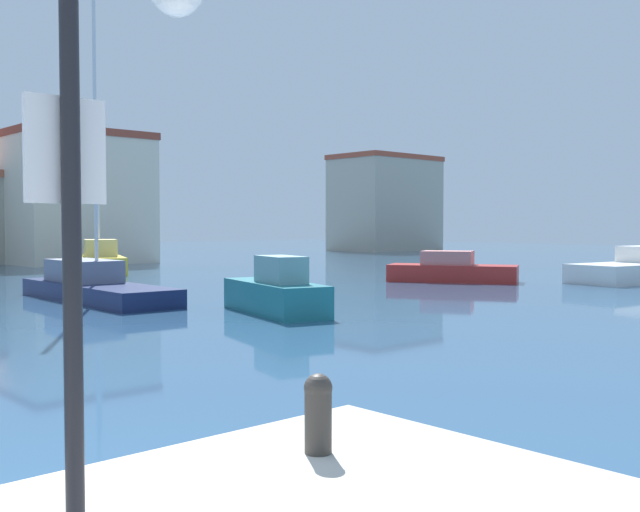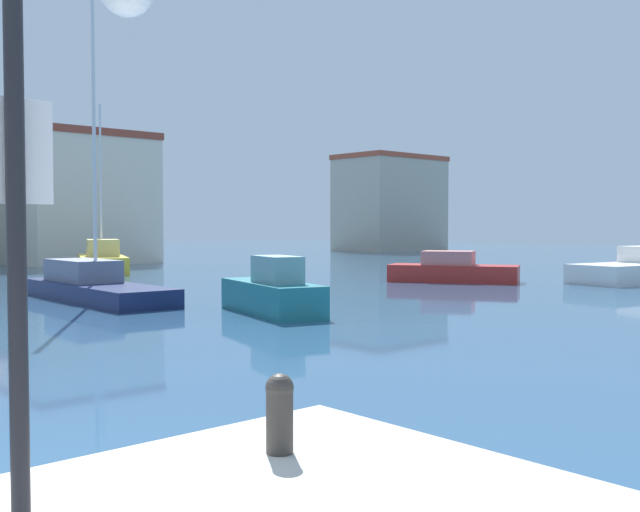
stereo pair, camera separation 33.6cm
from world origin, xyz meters
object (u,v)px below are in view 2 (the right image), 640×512
at_px(sailboat_navy_behind_lamppost, 92,284).
at_px(lamppost, 13,19).
at_px(motorboat_red_far_right, 452,270).
at_px(sailboat_yellow_distant_north, 102,261).
at_px(motorboat_teal_near_pier, 272,293).
at_px(mooring_bollard, 280,410).

bearing_deg(sailboat_navy_behind_lamppost, lamppost, -115.81).
xyz_separation_m(sailboat_navy_behind_lamppost, motorboat_red_far_right, (16.15, -3.20, -0.02)).
xyz_separation_m(sailboat_yellow_distant_north, motorboat_teal_near_pier, (-5.08, -21.88, -0.03)).
xyz_separation_m(lamppost, mooring_bollard, (1.93, 0.20, -2.41)).
bearing_deg(mooring_bollard, sailboat_yellow_distant_north, 66.28).
relative_size(sailboat_navy_behind_lamppost, motorboat_teal_near_pier, 2.62).
xyz_separation_m(lamppost, sailboat_yellow_distant_north, (17.32, 35.21, -3.03)).
distance_m(mooring_bollard, motorboat_red_far_right, 29.79).
bearing_deg(motorboat_red_far_right, sailboat_yellow_distant_north, 116.57).
height_order(lamppost, motorboat_teal_near_pier, lamppost).
bearing_deg(mooring_bollard, sailboat_navy_behind_lamppost, 68.49).
xyz_separation_m(motorboat_red_far_right, sailboat_yellow_distant_north, (-8.85, 17.70, 0.11)).
xyz_separation_m(lamppost, motorboat_teal_near_pier, (12.23, 13.33, -3.06)).
distance_m(lamppost, mooring_bollard, 3.09).
relative_size(lamppost, motorboat_red_far_right, 0.73).
relative_size(mooring_bollard, motorboat_red_far_right, 0.10).
xyz_separation_m(lamppost, sailboat_navy_behind_lamppost, (10.02, 20.71, -3.12)).
height_order(mooring_bollard, motorboat_teal_near_pier, motorboat_teal_near_pier).
bearing_deg(sailboat_yellow_distant_north, sailboat_navy_behind_lamppost, -116.73).
xyz_separation_m(mooring_bollard, motorboat_red_far_right, (24.23, 17.31, -0.73)).
bearing_deg(motorboat_teal_near_pier, lamppost, -132.55).
bearing_deg(motorboat_teal_near_pier, mooring_bollard, -128.13).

